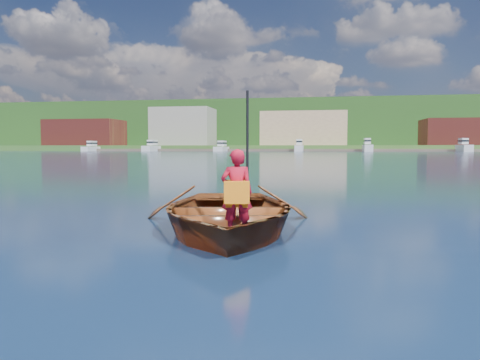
{
  "coord_description": "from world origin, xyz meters",
  "views": [
    {
      "loc": [
        0.79,
        -6.25,
        1.3
      ],
      "look_at": [
        -0.41,
        0.83,
        0.8
      ],
      "focal_mm": 35.0,
      "sensor_mm": 36.0,
      "label": 1
    }
  ],
  "objects_px": {
    "marina_yachts": "(320,147)",
    "dock": "(317,150)",
    "child_paddler": "(237,192)",
    "rowboat": "(227,213)"
  },
  "relations": [
    {
      "from": "marina_yachts",
      "to": "dock",
      "type": "bearing_deg",
      "value": 99.6
    },
    {
      "from": "child_paddler",
      "to": "marina_yachts",
      "type": "relative_size",
      "value": 0.01
    },
    {
      "from": "child_paddler",
      "to": "marina_yachts",
      "type": "distance_m",
      "value": 143.32
    },
    {
      "from": "child_paddler",
      "to": "dock",
      "type": "xyz_separation_m",
      "value": [
        0.35,
        148.03,
        -0.29
      ]
    },
    {
      "from": "rowboat",
      "to": "child_paddler",
      "type": "relative_size",
      "value": 2.37
    },
    {
      "from": "rowboat",
      "to": "marina_yachts",
      "type": "bearing_deg",
      "value": 89.41
    },
    {
      "from": "rowboat",
      "to": "child_paddler",
      "type": "distance_m",
      "value": 1.0
    },
    {
      "from": "rowboat",
      "to": "dock",
      "type": "relative_size",
      "value": 0.03
    },
    {
      "from": "rowboat",
      "to": "dock",
      "type": "xyz_separation_m",
      "value": [
        0.66,
        147.17,
        0.11
      ]
    },
    {
      "from": "rowboat",
      "to": "dock",
      "type": "height_order",
      "value": "dock"
    }
  ]
}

